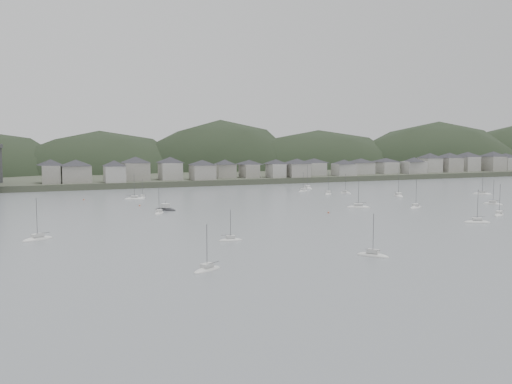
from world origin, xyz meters
name	(u,v)px	position (x,y,z in m)	size (l,w,h in m)	color
ground	(375,247)	(0.00, 0.00, 0.00)	(900.00, 900.00, 0.00)	slate
far_shore_land	(144,171)	(0.00, 295.00, 1.50)	(900.00, 250.00, 3.00)	#383D2D
forested_ridge	(158,191)	(4.83, 269.40, -11.28)	(851.55, 103.94, 102.57)	black
waterfront_town	(269,167)	(50.59, 183.34, 8.66)	(451.48, 28.46, 12.92)	gray
sailboat_lead	(303,191)	(44.12, 127.11, 0.18)	(7.12, 5.66, 9.62)	silver
moored_fleet	(243,215)	(-10.20, 60.49, 0.18)	(248.20, 168.19, 13.21)	silver
motor_launch_far	(166,209)	(-30.53, 83.07, 0.29)	(7.71, 8.11, 3.96)	black
mooring_buoys	(271,215)	(-1.29, 58.58, 0.15)	(189.96, 137.29, 0.70)	#BF5C3F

